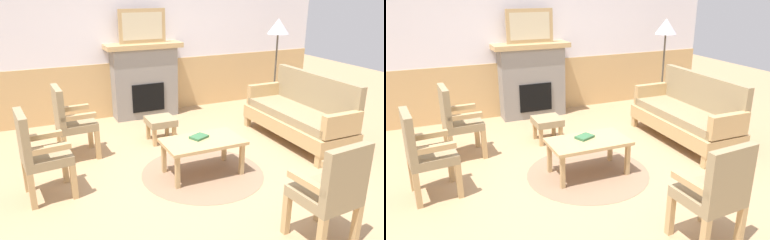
% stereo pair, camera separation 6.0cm
% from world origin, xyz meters
% --- Properties ---
extents(ground_plane, '(14.00, 14.00, 0.00)m').
position_xyz_m(ground_plane, '(0.00, 0.00, 0.00)').
color(ground_plane, tan).
extents(wall_back, '(7.20, 0.14, 2.70)m').
position_xyz_m(wall_back, '(0.00, 2.60, 1.31)').
color(wall_back, white).
rests_on(wall_back, ground_plane).
extents(fireplace, '(1.30, 0.44, 1.28)m').
position_xyz_m(fireplace, '(0.00, 2.35, 0.65)').
color(fireplace, gray).
rests_on(fireplace, ground_plane).
extents(framed_picture, '(0.80, 0.04, 0.56)m').
position_xyz_m(framed_picture, '(0.00, 2.35, 1.56)').
color(framed_picture, tan).
rests_on(framed_picture, fireplace).
extents(couch, '(0.70, 1.80, 0.98)m').
position_xyz_m(couch, '(1.72, 0.31, 0.40)').
color(couch, tan).
rests_on(couch, ground_plane).
extents(coffee_table, '(0.96, 0.56, 0.44)m').
position_xyz_m(coffee_table, '(-0.05, -0.07, 0.39)').
color(coffee_table, tan).
rests_on(coffee_table, ground_plane).
extents(round_rug, '(1.50, 1.50, 0.01)m').
position_xyz_m(round_rug, '(-0.05, -0.07, 0.00)').
color(round_rug, '#896B51').
rests_on(round_rug, ground_plane).
extents(book_on_table, '(0.25, 0.22, 0.03)m').
position_xyz_m(book_on_table, '(-0.06, -0.00, 0.46)').
color(book_on_table, '#33663D').
rests_on(book_on_table, coffee_table).
extents(footstool, '(0.40, 0.40, 0.36)m').
position_xyz_m(footstool, '(-0.16, 1.12, 0.28)').
color(footstool, tan).
rests_on(footstool, ground_plane).
extents(armchair_near_fireplace, '(0.53, 0.53, 0.98)m').
position_xyz_m(armchair_near_fireplace, '(-1.86, 0.14, 0.54)').
color(armchair_near_fireplace, tan).
rests_on(armchair_near_fireplace, ground_plane).
extents(armchair_by_window_left, '(0.51, 0.51, 0.98)m').
position_xyz_m(armchair_by_window_left, '(-1.42, 1.07, 0.54)').
color(armchair_by_window_left, tan).
rests_on(armchair_by_window_left, ground_plane).
extents(armchair_front_left, '(0.51, 0.51, 0.98)m').
position_xyz_m(armchair_front_left, '(0.35, -1.75, 0.54)').
color(armchair_front_left, tan).
rests_on(armchair_front_left, ground_plane).
extents(floor_lamp_by_couch, '(0.36, 0.36, 1.68)m').
position_xyz_m(floor_lamp_by_couch, '(2.07, 1.45, 1.45)').
color(floor_lamp_by_couch, '#332D28').
rests_on(floor_lamp_by_couch, ground_plane).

